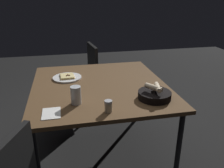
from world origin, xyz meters
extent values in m
plane|color=black|center=(0.00, 0.00, 0.00)|extent=(8.00, 8.00, 0.00)
cube|color=brown|center=(0.00, 0.00, 0.73)|extent=(1.20, 1.14, 0.03)
cylinder|color=black|center=(-0.54, -0.51, 0.36)|extent=(0.04, 0.04, 0.72)
cylinder|color=black|center=(0.54, -0.51, 0.36)|extent=(0.04, 0.04, 0.72)
cylinder|color=black|center=(0.54, 0.51, 0.36)|extent=(0.04, 0.04, 0.72)
cylinder|color=white|center=(0.21, 0.27, 0.76)|extent=(0.26, 0.26, 0.01)
cube|color=tan|center=(0.21, 0.27, 0.77)|extent=(0.16, 0.14, 0.01)
cube|color=#F1DA8E|center=(0.21, 0.27, 0.78)|extent=(0.15, 0.13, 0.01)
sphere|color=brown|center=(0.19, 0.27, 0.78)|extent=(0.02, 0.02, 0.02)
sphere|color=brown|center=(0.20, 0.25, 0.78)|extent=(0.02, 0.02, 0.02)
sphere|color=brown|center=(0.21, 0.26, 0.78)|extent=(0.02, 0.02, 0.02)
cylinder|color=black|center=(-0.36, -0.36, 0.78)|extent=(0.25, 0.25, 0.05)
cylinder|color=beige|center=(-0.37, -0.38, 0.84)|extent=(0.14, 0.06, 0.04)
cylinder|color=beige|center=(-0.37, -0.34, 0.85)|extent=(0.14, 0.11, 0.04)
cylinder|color=red|center=(-0.30, -0.38, 0.77)|extent=(0.06, 0.06, 0.03)
cylinder|color=silver|center=(-0.32, 0.22, 0.82)|extent=(0.07, 0.07, 0.13)
cylinder|color=#B98E1B|center=(-0.32, 0.22, 0.79)|extent=(0.07, 0.07, 0.08)
cylinder|color=#BFB299|center=(-0.49, 0.02, 0.78)|extent=(0.05, 0.05, 0.07)
cylinder|color=maroon|center=(-0.49, 0.02, 0.77)|extent=(0.04, 0.04, 0.03)
cylinder|color=#B7B7BC|center=(-0.49, 0.02, 0.83)|extent=(0.05, 0.05, 0.01)
cube|color=white|center=(-0.44, 0.39, 0.75)|extent=(0.16, 0.12, 0.00)
cube|color=black|center=(1.02, 0.13, 0.42)|extent=(0.49, 0.49, 0.04)
cube|color=black|center=(1.04, -0.07, 0.65)|extent=(0.42, 0.09, 0.43)
cylinder|color=black|center=(1.18, 0.34, 0.20)|extent=(0.03, 0.03, 0.40)
cylinder|color=black|center=(0.80, 0.29, 0.20)|extent=(0.03, 0.03, 0.40)
cylinder|color=black|center=(1.23, -0.04, 0.20)|extent=(0.03, 0.03, 0.40)
cylinder|color=black|center=(0.85, -0.09, 0.20)|extent=(0.03, 0.03, 0.40)
camera|label=1|loc=(-1.83, 0.27, 1.50)|focal=37.13mm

